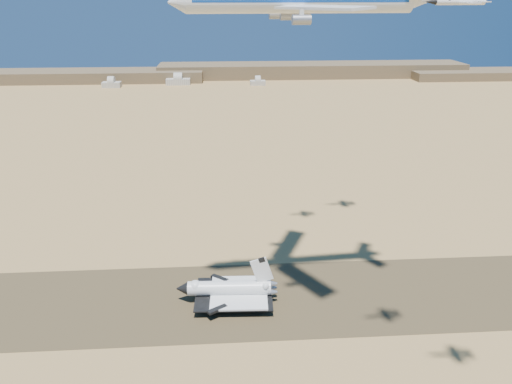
{
  "coord_description": "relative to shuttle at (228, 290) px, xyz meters",
  "views": [
    {
      "loc": [
        -5.53,
        -157.23,
        104.55
      ],
      "look_at": [
        5.8,
        8.0,
        39.31
      ],
      "focal_mm": 35.0,
      "sensor_mm": 36.0,
      "label": 1
    }
  ],
  "objects": [
    {
      "name": "chase_jet_a",
      "position": [
        49.09,
        -48.48,
        98.6
      ],
      "size": [
        14.13,
        7.82,
        3.53
      ],
      "rotation": [
        0.0,
        0.0,
        0.14
      ],
      "color": "white"
    },
    {
      "name": "carrier_747",
      "position": [
        20.06,
        -7.61,
        98.12
      ],
      "size": [
        76.88,
        59.42,
        19.15
      ],
      "rotation": [
        0.0,
        0.0,
        0.08
      ],
      "color": "white"
    },
    {
      "name": "ground",
      "position": [
        4.9,
        0.96,
        -4.87
      ],
      "size": [
        1200.0,
        1200.0,
        0.0
      ],
      "primitive_type": "plane",
      "color": "tan",
      "rests_on": "ground"
    },
    {
      "name": "hangars",
      "position": [
        -59.1,
        479.4,
        -0.04
      ],
      "size": [
        200.5,
        29.5,
        30.0
      ],
      "color": "beige",
      "rests_on": "ground"
    },
    {
      "name": "crew_c",
      "position": [
        11.32,
        -7.52,
        -3.96
      ],
      "size": [
        1.01,
        1.1,
        1.7
      ],
      "primitive_type": "imported",
      "rotation": [
        0.0,
        0.0,
        2.22
      ],
      "color": "#DA5A0C",
      "rests_on": "runway"
    },
    {
      "name": "ridgeline",
      "position": [
        70.21,
        528.27,
        2.76
      ],
      "size": [
        960.0,
        90.0,
        18.0
      ],
      "color": "brown",
      "rests_on": "ground"
    },
    {
      "name": "crew_b",
      "position": [
        8.02,
        -7.24,
        -3.9
      ],
      "size": [
        0.97,
        1.0,
        1.82
      ],
      "primitive_type": "imported",
      "rotation": [
        0.0,
        0.0,
        2.3
      ],
      "color": "#DA5A0C",
      "rests_on": "runway"
    },
    {
      "name": "crew_a",
      "position": [
        7.63,
        -7.59,
        -4.0
      ],
      "size": [
        0.48,
        0.64,
        1.62
      ],
      "primitive_type": "imported",
      "rotation": [
        0.0,
        0.0,
        1.73
      ],
      "color": "#DA5A0C",
      "rests_on": "runway"
    },
    {
      "name": "runway",
      "position": [
        4.9,
        0.96,
        -4.84
      ],
      "size": [
        600.0,
        50.0,
        0.06
      ],
      "primitive_type": "cube",
      "color": "brown",
      "rests_on": "ground"
    },
    {
      "name": "shuttle",
      "position": [
        0.0,
        0.0,
        0.0
      ],
      "size": [
        36.78,
        23.38,
        18.12
      ],
      "rotation": [
        0.0,
        0.0,
        -0.04
      ],
      "color": "silver",
      "rests_on": "runway"
    }
  ]
}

